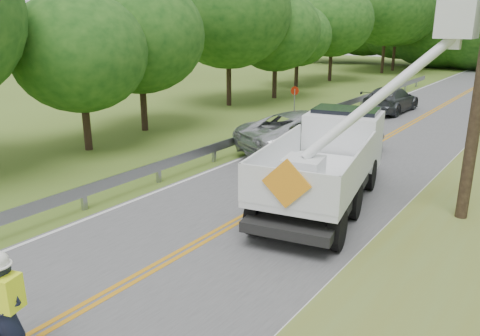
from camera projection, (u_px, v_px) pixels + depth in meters
The scene contains 9 objects.
ground at pixel (41, 332), 8.26m from camera, with size 140.00×140.00×0.00m, color #4B6320.
road at pixel (354, 155), 19.13m from camera, with size 7.20×96.00×0.03m.
guardrail at pixel (281, 126), 21.90m from camera, with size 0.18×48.00×0.77m.
treeline_left at pixel (315, 15), 36.54m from camera, with size 9.80×55.10×10.94m.
flagger at pixel (4, 306), 7.13m from camera, with size 1.12×0.64×2.99m.
bucket_truck at pixel (339, 148), 14.19m from camera, with size 5.23×7.37×6.88m.
suv_silver at pixel (313, 133), 19.09m from camera, with size 2.92×6.33×1.76m, color #B9BEC2.
suv_darkgrey at pixel (391, 100), 28.08m from camera, with size 2.09×5.13×1.49m, color #3B4044.
stop_sign_permanent at pixel (294, 101), 23.85m from camera, with size 0.45×0.09×2.10m.
Camera 1 is at (6.93, -3.68, 5.21)m, focal length 35.25 mm.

